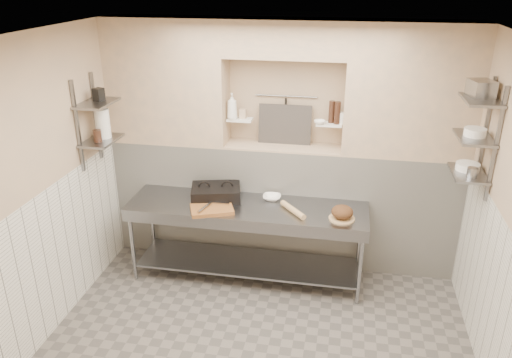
% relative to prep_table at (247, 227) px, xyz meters
% --- Properties ---
extents(floor, '(4.00, 3.90, 0.10)m').
position_rel_prep_table_xyz_m(floor, '(0.31, -1.18, -0.69)').
color(floor, '#5F5954').
rests_on(floor, ground).
extents(ceiling, '(4.00, 3.90, 0.10)m').
position_rel_prep_table_xyz_m(ceiling, '(0.31, -1.18, 2.21)').
color(ceiling, silver).
rests_on(ceiling, ground).
extents(wall_left, '(0.10, 3.90, 2.80)m').
position_rel_prep_table_xyz_m(wall_left, '(-1.74, -1.18, 0.76)').
color(wall_left, tan).
rests_on(wall_left, ground).
extents(wall_back, '(4.00, 0.10, 2.80)m').
position_rel_prep_table_xyz_m(wall_back, '(0.31, 0.82, 0.76)').
color(wall_back, tan).
rests_on(wall_back, ground).
extents(backwall_lower, '(4.00, 0.40, 1.40)m').
position_rel_prep_table_xyz_m(backwall_lower, '(0.31, 0.57, 0.06)').
color(backwall_lower, silver).
rests_on(backwall_lower, floor).
extents(alcove_sill, '(1.30, 0.40, 0.02)m').
position_rel_prep_table_xyz_m(alcove_sill, '(0.31, 0.57, 0.77)').
color(alcove_sill, tan).
rests_on(alcove_sill, backwall_lower).
extents(backwall_pillar_left, '(1.35, 0.40, 1.40)m').
position_rel_prep_table_xyz_m(backwall_pillar_left, '(-1.01, 0.57, 1.46)').
color(backwall_pillar_left, tan).
rests_on(backwall_pillar_left, backwall_lower).
extents(backwall_pillar_right, '(1.35, 0.40, 1.40)m').
position_rel_prep_table_xyz_m(backwall_pillar_right, '(1.64, 0.57, 1.46)').
color(backwall_pillar_right, tan).
rests_on(backwall_pillar_right, backwall_lower).
extents(backwall_header, '(1.30, 0.40, 0.40)m').
position_rel_prep_table_xyz_m(backwall_header, '(0.31, 0.57, 1.96)').
color(backwall_header, tan).
rests_on(backwall_header, backwall_lower).
extents(wainscot_left, '(0.02, 3.90, 1.40)m').
position_rel_prep_table_xyz_m(wainscot_left, '(-1.68, -1.18, 0.06)').
color(wainscot_left, silver).
rests_on(wainscot_left, floor).
extents(wainscot_right, '(0.02, 3.90, 1.40)m').
position_rel_prep_table_xyz_m(wainscot_right, '(2.30, -1.18, 0.06)').
color(wainscot_right, silver).
rests_on(wainscot_right, floor).
extents(alcove_shelf_left, '(0.28, 0.16, 0.02)m').
position_rel_prep_table_xyz_m(alcove_shelf_left, '(-0.19, 0.57, 1.06)').
color(alcove_shelf_left, white).
rests_on(alcove_shelf_left, backwall_lower).
extents(alcove_shelf_right, '(0.28, 0.16, 0.02)m').
position_rel_prep_table_xyz_m(alcove_shelf_right, '(0.81, 0.57, 1.06)').
color(alcove_shelf_right, white).
rests_on(alcove_shelf_right, backwall_lower).
extents(utensil_rail, '(0.70, 0.02, 0.02)m').
position_rel_prep_table_xyz_m(utensil_rail, '(0.31, 0.74, 1.31)').
color(utensil_rail, gray).
rests_on(utensil_rail, wall_back).
extents(hanging_steel, '(0.02, 0.02, 0.30)m').
position_rel_prep_table_xyz_m(hanging_steel, '(0.31, 0.72, 1.14)').
color(hanging_steel, black).
rests_on(hanging_steel, utensil_rail).
extents(splash_panel, '(0.60, 0.08, 0.45)m').
position_rel_prep_table_xyz_m(splash_panel, '(0.31, 0.67, 1.00)').
color(splash_panel, '#383330').
rests_on(splash_panel, alcove_sill).
extents(shelf_rail_left_a, '(0.03, 0.03, 0.95)m').
position_rel_prep_table_xyz_m(shelf_rail_left_a, '(-1.66, 0.07, 1.16)').
color(shelf_rail_left_a, slate).
rests_on(shelf_rail_left_a, wall_left).
extents(shelf_rail_left_b, '(0.03, 0.03, 0.95)m').
position_rel_prep_table_xyz_m(shelf_rail_left_b, '(-1.66, -0.33, 1.16)').
color(shelf_rail_left_b, slate).
rests_on(shelf_rail_left_b, wall_left).
extents(wall_shelf_left_lower, '(0.30, 0.50, 0.02)m').
position_rel_prep_table_xyz_m(wall_shelf_left_lower, '(-1.53, -0.13, 0.96)').
color(wall_shelf_left_lower, slate).
rests_on(wall_shelf_left_lower, wall_left).
extents(wall_shelf_left_upper, '(0.30, 0.50, 0.03)m').
position_rel_prep_table_xyz_m(wall_shelf_left_upper, '(-1.53, -0.13, 1.36)').
color(wall_shelf_left_upper, slate).
rests_on(wall_shelf_left_upper, wall_left).
extents(shelf_rail_right_a, '(0.03, 0.03, 1.05)m').
position_rel_prep_table_xyz_m(shelf_rail_right_a, '(2.29, 0.07, 1.21)').
color(shelf_rail_right_a, slate).
rests_on(shelf_rail_right_a, wall_right).
extents(shelf_rail_right_b, '(0.03, 0.03, 1.05)m').
position_rel_prep_table_xyz_m(shelf_rail_right_b, '(2.29, -0.33, 1.21)').
color(shelf_rail_right_b, slate).
rests_on(shelf_rail_right_b, wall_right).
extents(wall_shelf_right_lower, '(0.30, 0.50, 0.02)m').
position_rel_prep_table_xyz_m(wall_shelf_right_lower, '(2.15, -0.13, 0.86)').
color(wall_shelf_right_lower, slate).
rests_on(wall_shelf_right_lower, wall_right).
extents(wall_shelf_right_mid, '(0.30, 0.50, 0.02)m').
position_rel_prep_table_xyz_m(wall_shelf_right_mid, '(2.15, -0.13, 1.21)').
color(wall_shelf_right_mid, slate).
rests_on(wall_shelf_right_mid, wall_right).
extents(wall_shelf_right_upper, '(0.30, 0.50, 0.03)m').
position_rel_prep_table_xyz_m(wall_shelf_right_upper, '(2.15, -0.13, 1.56)').
color(wall_shelf_right_upper, slate).
rests_on(wall_shelf_right_upper, wall_right).
extents(prep_table, '(2.60, 0.70, 0.90)m').
position_rel_prep_table_xyz_m(prep_table, '(0.00, 0.00, 0.00)').
color(prep_table, gray).
rests_on(prep_table, floor).
extents(panini_press, '(0.61, 0.50, 0.15)m').
position_rel_prep_table_xyz_m(panini_press, '(-0.37, 0.13, 0.33)').
color(panini_press, black).
rests_on(panini_press, prep_table).
extents(cutting_board, '(0.52, 0.45, 0.04)m').
position_rel_prep_table_xyz_m(cutting_board, '(-0.34, -0.17, 0.28)').
color(cutting_board, brown).
rests_on(cutting_board, prep_table).
extents(knife_blade, '(0.23, 0.03, 0.01)m').
position_rel_prep_table_xyz_m(knife_blade, '(-0.29, -0.06, 0.31)').
color(knife_blade, gray).
rests_on(knife_blade, cutting_board).
extents(tongs, '(0.09, 0.26, 0.02)m').
position_rel_prep_table_xyz_m(tongs, '(-0.40, -0.21, 0.31)').
color(tongs, gray).
rests_on(tongs, cutting_board).
extents(mixing_bowl, '(0.21, 0.21, 0.05)m').
position_rel_prep_table_xyz_m(mixing_bowl, '(0.24, 0.22, 0.28)').
color(mixing_bowl, white).
rests_on(mixing_bowl, prep_table).
extents(rolling_pin, '(0.31, 0.35, 0.06)m').
position_rel_prep_table_xyz_m(rolling_pin, '(0.51, -0.06, 0.29)').
color(rolling_pin, tan).
rests_on(rolling_pin, prep_table).
extents(bread_board, '(0.27, 0.27, 0.02)m').
position_rel_prep_table_xyz_m(bread_board, '(1.02, -0.11, 0.27)').
color(bread_board, tan).
rests_on(bread_board, prep_table).
extents(bread_loaf, '(0.22, 0.22, 0.13)m').
position_rel_prep_table_xyz_m(bread_loaf, '(1.02, -0.11, 0.34)').
color(bread_loaf, '#4C2D19').
rests_on(bread_loaf, bread_board).
extents(bottle_soap, '(0.14, 0.14, 0.29)m').
position_rel_prep_table_xyz_m(bottle_soap, '(-0.27, 0.52, 1.22)').
color(bottle_soap, white).
rests_on(bottle_soap, alcove_shelf_left).
extents(jar_alcove, '(0.07, 0.07, 0.11)m').
position_rel_prep_table_xyz_m(jar_alcove, '(-0.15, 0.58, 1.12)').
color(jar_alcove, tan).
rests_on(jar_alcove, alcove_shelf_left).
extents(bowl_alcove, '(0.14, 0.14, 0.04)m').
position_rel_prep_table_xyz_m(bowl_alcove, '(0.71, 0.52, 1.09)').
color(bowl_alcove, white).
rests_on(bowl_alcove, alcove_shelf_right).
extents(condiment_a, '(0.07, 0.07, 0.24)m').
position_rel_prep_table_xyz_m(condiment_a, '(0.89, 0.55, 1.19)').
color(condiment_a, '#311C12').
rests_on(condiment_a, alcove_shelf_right).
extents(condiment_b, '(0.06, 0.06, 0.24)m').
position_rel_prep_table_xyz_m(condiment_b, '(0.83, 0.59, 1.19)').
color(condiment_b, '#311C12').
rests_on(condiment_b, alcove_shelf_right).
extents(condiment_c, '(0.07, 0.07, 0.12)m').
position_rel_prep_table_xyz_m(condiment_c, '(0.95, 0.57, 1.13)').
color(condiment_c, white).
rests_on(condiment_c, alcove_shelf_right).
extents(jug_left, '(0.15, 0.15, 0.31)m').
position_rel_prep_table_xyz_m(jug_left, '(-1.53, -0.07, 1.12)').
color(jug_left, white).
rests_on(jug_left, wall_shelf_left_lower).
extents(jar_left, '(0.08, 0.08, 0.13)m').
position_rel_prep_table_xyz_m(jar_left, '(-1.53, -0.21, 1.03)').
color(jar_left, '#311C12').
rests_on(jar_left, wall_shelf_left_lower).
extents(box_left_upper, '(0.12, 0.12, 0.13)m').
position_rel_prep_table_xyz_m(box_left_upper, '(-1.53, -0.08, 1.43)').
color(box_left_upper, black).
rests_on(box_left_upper, wall_shelf_left_upper).
extents(bowl_right, '(0.22, 0.22, 0.07)m').
position_rel_prep_table_xyz_m(bowl_right, '(2.15, -0.08, 0.90)').
color(bowl_right, white).
rests_on(bowl_right, wall_shelf_right_lower).
extents(canister_right, '(0.10, 0.10, 0.10)m').
position_rel_prep_table_xyz_m(canister_right, '(2.15, -0.27, 0.92)').
color(canister_right, gray).
rests_on(canister_right, wall_shelf_right_lower).
extents(bowl_right_mid, '(0.20, 0.20, 0.07)m').
position_rel_prep_table_xyz_m(bowl_right_mid, '(2.15, -0.12, 1.26)').
color(bowl_right_mid, white).
rests_on(bowl_right_mid, wall_shelf_right_mid).
extents(basket_right, '(0.24, 0.27, 0.15)m').
position_rel_prep_table_xyz_m(basket_right, '(2.15, -0.06, 1.64)').
color(basket_right, gray).
rests_on(basket_right, wall_shelf_right_upper).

